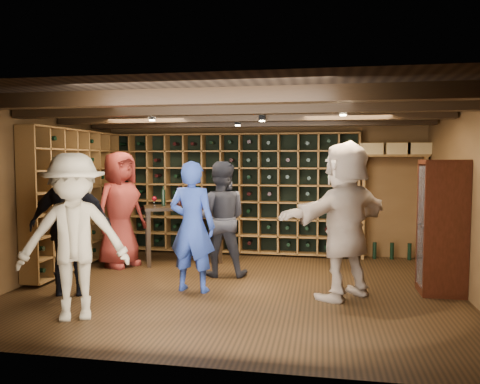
% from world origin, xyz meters
% --- Properties ---
extents(ground, '(6.00, 6.00, 0.00)m').
position_xyz_m(ground, '(0.00, 0.00, 0.00)').
color(ground, '#301E0D').
rests_on(ground, ground).
extents(room_shell, '(6.00, 6.00, 6.00)m').
position_xyz_m(room_shell, '(0.00, 0.05, 2.42)').
color(room_shell, brown).
rests_on(room_shell, ground).
extents(wine_rack_back, '(4.65, 0.30, 2.20)m').
position_xyz_m(wine_rack_back, '(-0.52, 2.33, 1.15)').
color(wine_rack_back, brown).
rests_on(wine_rack_back, ground).
extents(wine_rack_left, '(0.30, 2.65, 2.20)m').
position_xyz_m(wine_rack_left, '(-2.83, 0.82, 1.15)').
color(wine_rack_left, brown).
rests_on(wine_rack_left, ground).
extents(crate_shelf, '(1.20, 0.32, 2.07)m').
position_xyz_m(crate_shelf, '(2.41, 2.32, 1.57)').
color(crate_shelf, brown).
rests_on(crate_shelf, ground).
extents(display_cabinet, '(0.55, 0.50, 1.75)m').
position_xyz_m(display_cabinet, '(2.71, 0.20, 0.86)').
color(display_cabinet, '#36130A').
rests_on(display_cabinet, ground).
extents(man_blue_shirt, '(0.68, 0.49, 1.76)m').
position_xyz_m(man_blue_shirt, '(-0.56, -0.24, 0.88)').
color(man_blue_shirt, navy).
rests_on(man_blue_shirt, ground).
extents(man_grey_suit, '(0.93, 0.76, 1.75)m').
position_xyz_m(man_grey_suit, '(-0.38, 0.67, 0.88)').
color(man_grey_suit, black).
rests_on(man_grey_suit, ground).
extents(guest_red_floral, '(0.95, 1.11, 1.91)m').
position_xyz_m(guest_red_floral, '(-2.15, 1.00, 0.96)').
color(guest_red_floral, maroon).
rests_on(guest_red_floral, ground).
extents(guest_woman_black, '(1.13, 0.63, 1.82)m').
position_xyz_m(guest_woman_black, '(-2.09, -0.68, 0.91)').
color(guest_woman_black, black).
rests_on(guest_woman_black, ground).
extents(guest_khaki, '(1.38, 1.13, 1.85)m').
position_xyz_m(guest_khaki, '(-1.56, -1.53, 0.93)').
color(guest_khaki, gray).
rests_on(guest_khaki, ground).
extents(guest_beige, '(1.73, 1.77, 2.02)m').
position_xyz_m(guest_beige, '(1.45, -0.18, 1.01)').
color(guest_beige, tan).
rests_on(guest_beige, ground).
extents(tasting_table, '(1.46, 1.12, 1.27)m').
position_xyz_m(tasting_table, '(-1.21, 1.46, 0.86)').
color(tasting_table, black).
rests_on(tasting_table, ground).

